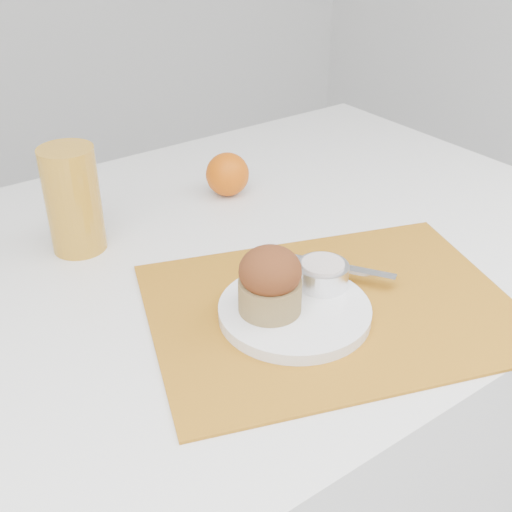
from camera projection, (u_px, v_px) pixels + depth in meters
table at (229, 435)px, 1.12m from camera, size 1.20×0.80×0.75m
placemat at (332, 307)px, 0.80m from camera, size 0.53×0.46×0.00m
plate at (295, 311)px, 0.78m from camera, size 0.19×0.19×0.01m
ramekin at (322, 275)px, 0.81m from camera, size 0.07×0.07×0.03m
cream at (323, 265)px, 0.80m from camera, size 0.06×0.06×0.01m
raspberry_near at (288, 272)px, 0.82m from camera, size 0.02×0.02×0.02m
raspberry_far at (292, 272)px, 0.82m from camera, size 0.02×0.02×0.02m
butter_knife at (328, 265)px, 0.85m from camera, size 0.11×0.16×0.00m
orange at (227, 174)px, 1.06m from camera, size 0.07×0.07×0.07m
juice_glass at (73, 200)px, 0.89m from camera, size 0.09×0.09×0.15m
muffin at (270, 281)px, 0.75m from camera, size 0.09×0.09×0.08m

